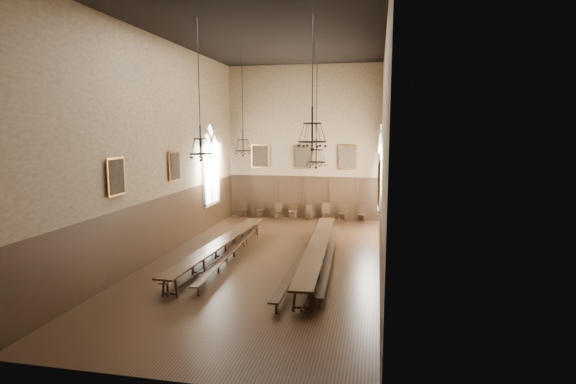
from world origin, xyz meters
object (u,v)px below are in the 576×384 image
(chair_7, at_px, (361,217))
(chandelier_back_right, at_px, (316,154))
(chair_1, at_px, (261,213))
(chair_3, at_px, (293,214))
(table_left, at_px, (221,250))
(chandelier_back_left, at_px, (243,143))
(chair_5, at_px, (326,215))
(table_right, at_px, (318,254))
(bench_left_outer, at_px, (212,249))
(chandelier_front_right, at_px, (312,134))
(chair_2, at_px, (278,214))
(chandelier_front_left, at_px, (201,144))
(bench_right_inner, at_px, (304,256))
(bench_right_outer, at_px, (329,258))
(chair_4, at_px, (309,215))
(chair_6, at_px, (343,216))
(chair_0, at_px, (243,212))
(bench_left_inner, at_px, (234,250))

(chair_7, relative_size, chandelier_back_right, 0.18)
(chair_1, bearing_deg, chair_3, 8.51)
(table_left, height_order, chandelier_back_left, chandelier_back_left)
(chair_5, height_order, chandelier_back_left, chandelier_back_left)
(table_left, bearing_deg, table_right, 1.13)
(bench_left_outer, xyz_separation_m, chandelier_front_right, (4.59, -2.46, 4.88))
(chair_2, height_order, chair_7, chair_2)
(table_left, distance_m, table_right, 3.98)
(chair_7, bearing_deg, chandelier_front_left, -110.36)
(chair_3, relative_size, chair_5, 0.94)
(bench_right_inner, height_order, bench_right_outer, bench_right_inner)
(chair_4, bearing_deg, chair_7, -14.01)
(chair_7, relative_size, chandelier_front_right, 0.22)
(chair_6, distance_m, chair_7, 1.08)
(bench_right_inner, bearing_deg, chair_0, 120.55)
(table_right, distance_m, chandelier_back_left, 6.46)
(bench_left_outer, relative_size, chandelier_front_right, 2.19)
(chandelier_front_left, bearing_deg, chair_2, 88.16)
(chair_6, bearing_deg, bench_left_outer, -117.97)
(bench_right_outer, bearing_deg, chandelier_back_left, 146.43)
(table_right, distance_m, chair_2, 9.27)
(table_left, xyz_separation_m, chair_0, (-1.69, 8.73, -0.08))
(bench_left_inner, height_order, bench_right_outer, bench_left_inner)
(chandelier_back_left, bearing_deg, chandelier_front_right, -51.97)
(chair_1, bearing_deg, table_right, -52.80)
(chair_7, distance_m, chandelier_front_left, 12.94)
(chair_4, relative_size, chandelier_front_right, 0.20)
(chair_2, xyz_separation_m, chair_3, (0.85, 0.11, 0.00))
(chair_1, bearing_deg, chandelier_back_left, -73.57)
(bench_right_outer, bearing_deg, chair_0, 125.42)
(bench_right_outer, xyz_separation_m, chandelier_front_right, (-0.40, -2.16, 4.87))
(bench_left_outer, bearing_deg, chair_2, 82.73)
(table_left, height_order, chair_1, chair_1)
(bench_left_outer, xyz_separation_m, chair_4, (2.88, 8.34, -0.00))
(chair_4, distance_m, chandelier_front_right, 11.97)
(chair_7, bearing_deg, table_right, -94.03)
(bench_right_inner, bearing_deg, chair_2, 108.85)
(chair_1, bearing_deg, chair_5, 7.54)
(bench_left_inner, distance_m, chair_5, 8.78)
(chair_0, distance_m, chair_2, 2.19)
(chair_2, bearing_deg, chair_5, -15.50)
(chair_7, relative_size, chandelier_front_left, 0.20)
(chair_2, distance_m, chair_5, 2.84)
(chandelier_front_left, relative_size, chandelier_front_right, 1.10)
(chair_0, relative_size, chandelier_back_right, 0.19)
(table_left, xyz_separation_m, bench_right_inner, (3.45, 0.03, -0.07))
(bench_left_outer, relative_size, chandelier_back_left, 1.95)
(chair_0, relative_size, chair_5, 0.96)
(bench_left_inner, bearing_deg, bench_right_inner, -7.02)
(chair_5, bearing_deg, chair_2, 167.11)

